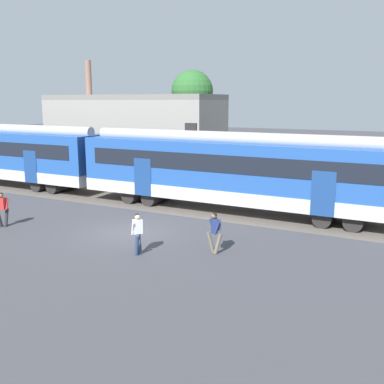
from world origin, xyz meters
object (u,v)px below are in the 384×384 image
commuter_train (108,161)px  pedestrian_white (138,230)px  pedestrian_red (2,206)px  pedestrian_navy (215,229)px

commuter_train → pedestrian_white: commuter_train is taller
pedestrian_red → pedestrian_white: same height
pedestrian_navy → pedestrian_white: bearing=-149.9°
pedestrian_red → pedestrian_navy: (10.61, 1.19, 0.00)m
commuter_train → pedestrian_red: bearing=-91.5°
pedestrian_navy → pedestrian_red: bearing=-173.6°
pedestrian_red → pedestrian_white: (8.00, -0.33, 0.00)m
pedestrian_red → pedestrian_white: bearing=-2.3°
pedestrian_white → pedestrian_navy: (2.62, 1.52, 0.00)m
pedestrian_red → pedestrian_navy: bearing=6.4°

